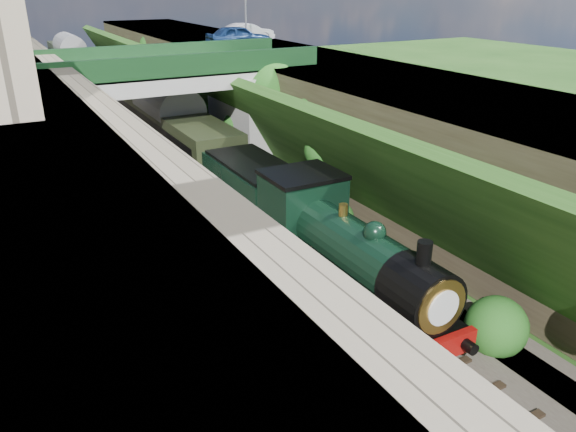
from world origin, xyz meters
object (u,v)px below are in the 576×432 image
at_px(tender, 254,196).
at_px(car_silver, 247,32).
at_px(car_blue, 239,37).
at_px(road_bridge, 178,105).
at_px(locomotive, 344,253).
at_px(tree, 271,94).

bearing_deg(tender, car_silver, 65.66).
bearing_deg(car_blue, road_bridge, 133.90).
distance_m(locomotive, tender, 7.37).
height_order(car_silver, tender, car_silver).
xyz_separation_m(road_bridge, car_silver, (9.42, 10.63, 2.88)).
xyz_separation_m(car_blue, car_silver, (2.53, 4.03, -0.09)).
xyz_separation_m(car_silver, locomotive, (-9.17, -27.64, -5.06)).
bearing_deg(car_silver, road_bridge, 133.41).
xyz_separation_m(road_bridge, tree, (4.97, -2.22, 0.57)).
bearing_deg(tender, tree, 57.59).
relative_size(road_bridge, car_blue, 3.42).
height_order(locomotive, tender, locomotive).
xyz_separation_m(road_bridge, car_blue, (6.90, 6.60, 2.97)).
xyz_separation_m(road_bridge, locomotive, (0.26, -17.00, -2.18)).
relative_size(road_bridge, tender, 2.67).
bearing_deg(car_silver, car_blue, 142.91).
xyz_separation_m(tree, car_silver, (4.46, 12.85, 2.31)).
bearing_deg(tender, car_blue, 67.75).
distance_m(car_blue, tender, 18.37).
xyz_separation_m(tree, car_blue, (1.93, 8.81, 2.40)).
height_order(car_silver, locomotive, car_silver).
bearing_deg(car_silver, tender, 150.63).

